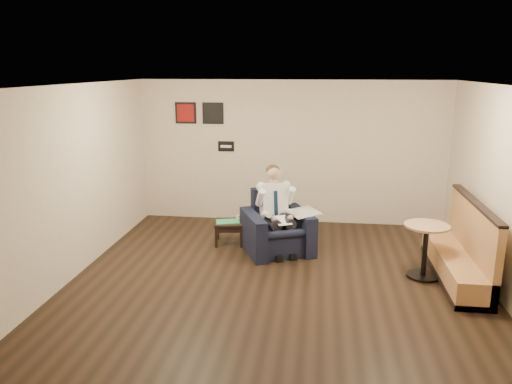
# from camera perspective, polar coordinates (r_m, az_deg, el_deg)

# --- Properties ---
(ground) EXTENTS (6.00, 6.00, 0.00)m
(ground) POSITION_cam_1_polar(r_m,az_deg,el_deg) (7.37, 2.43, -10.22)
(ground) COLOR black
(ground) RESTS_ON ground
(wall_back) EXTENTS (6.00, 0.02, 2.80)m
(wall_back) POSITION_cam_1_polar(r_m,az_deg,el_deg) (9.84, 4.06, 4.52)
(wall_back) COLOR beige
(wall_back) RESTS_ON ground
(wall_front) EXTENTS (6.00, 0.02, 2.80)m
(wall_front) POSITION_cam_1_polar(r_m,az_deg,el_deg) (4.07, -1.15, -9.54)
(wall_front) COLOR beige
(wall_front) RESTS_ON ground
(wall_left) EXTENTS (0.02, 6.00, 2.80)m
(wall_left) POSITION_cam_1_polar(r_m,az_deg,el_deg) (7.75, -20.14, 1.07)
(wall_left) COLOR beige
(wall_left) RESTS_ON ground
(wall_right) EXTENTS (0.02, 6.00, 2.80)m
(wall_right) POSITION_cam_1_polar(r_m,az_deg,el_deg) (7.30, 26.70, -0.35)
(wall_right) COLOR beige
(wall_right) RESTS_ON ground
(ceiling) EXTENTS (6.00, 6.00, 0.02)m
(ceiling) POSITION_cam_1_polar(r_m,az_deg,el_deg) (6.72, 2.68, 12.10)
(ceiling) COLOR white
(ceiling) RESTS_ON wall_back
(seating_sign) EXTENTS (0.32, 0.02, 0.20)m
(seating_sign) POSITION_cam_1_polar(r_m,az_deg,el_deg) (9.97, -3.45, 5.24)
(seating_sign) COLOR black
(seating_sign) RESTS_ON wall_back
(art_print_left) EXTENTS (0.42, 0.03, 0.42)m
(art_print_left) POSITION_cam_1_polar(r_m,az_deg,el_deg) (10.07, -8.03, 8.94)
(art_print_left) COLOR maroon
(art_print_left) RESTS_ON wall_back
(art_print_right) EXTENTS (0.42, 0.03, 0.42)m
(art_print_right) POSITION_cam_1_polar(r_m,az_deg,el_deg) (9.94, -4.93, 8.96)
(art_print_right) COLOR black
(art_print_right) RESTS_ON wall_back
(armchair) EXTENTS (1.37, 1.37, 1.01)m
(armchair) POSITION_cam_1_polar(r_m,az_deg,el_deg) (8.35, 2.46, -3.53)
(armchair) COLOR black
(armchair) RESTS_ON ground
(seated_man) EXTENTS (0.99, 1.16, 1.38)m
(seated_man) POSITION_cam_1_polar(r_m,az_deg,el_deg) (8.18, 2.76, -2.56)
(seated_man) COLOR white
(seated_man) RESTS_ON armchair
(lap_papers) EXTENTS (0.35, 0.40, 0.01)m
(lap_papers) POSITION_cam_1_polar(r_m,az_deg,el_deg) (8.10, 3.00, -3.25)
(lap_papers) COLOR white
(lap_papers) RESTS_ON seated_man
(newspaper) EXTENTS (0.64, 0.68, 0.01)m
(newspaper) POSITION_cam_1_polar(r_m,az_deg,el_deg) (8.34, 5.46, -2.31)
(newspaper) COLOR silver
(newspaper) RESTS_ON armchair
(side_table) EXTENTS (0.55, 0.55, 0.40)m
(side_table) POSITION_cam_1_polar(r_m,az_deg,el_deg) (8.83, -3.07, -4.63)
(side_table) COLOR black
(side_table) RESTS_ON ground
(green_folder) EXTENTS (0.46, 0.38, 0.01)m
(green_folder) POSITION_cam_1_polar(r_m,az_deg,el_deg) (8.75, -3.27, -3.39)
(green_folder) COLOR #29CF63
(green_folder) RESTS_ON side_table
(coffee_mug) EXTENTS (0.08, 0.08, 0.08)m
(coffee_mug) POSITION_cam_1_polar(r_m,az_deg,el_deg) (8.85, -2.03, -2.92)
(coffee_mug) COLOR white
(coffee_mug) RESTS_ON side_table
(smartphone) EXTENTS (0.13, 0.07, 0.01)m
(smartphone) POSITION_cam_1_polar(r_m,az_deg,el_deg) (8.90, -2.76, -3.09)
(smartphone) COLOR black
(smartphone) RESTS_ON side_table
(banquette) EXTENTS (0.53, 2.24, 1.15)m
(banquette) POSITION_cam_1_polar(r_m,az_deg,el_deg) (7.87, 22.03, -5.17)
(banquette) COLOR #B07844
(banquette) RESTS_ON ground
(cafe_table) EXTENTS (0.76, 0.76, 0.81)m
(cafe_table) POSITION_cam_1_polar(r_m,az_deg,el_deg) (7.78, 18.74, -6.40)
(cafe_table) COLOR tan
(cafe_table) RESTS_ON ground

